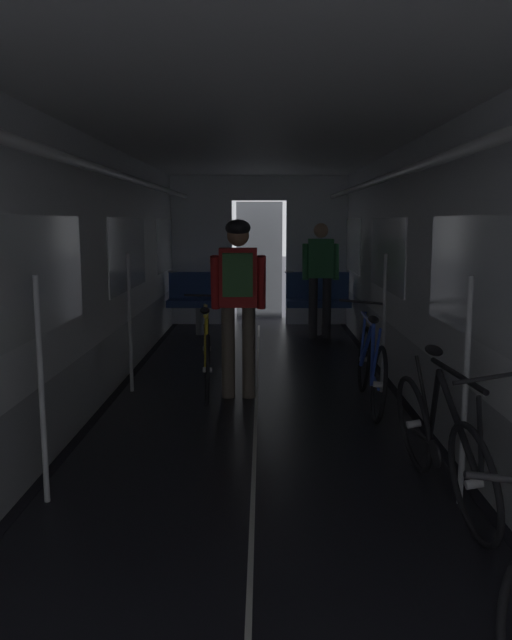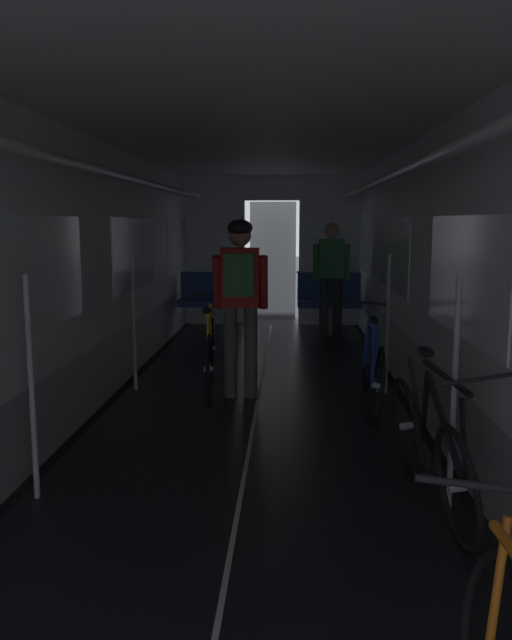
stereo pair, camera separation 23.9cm
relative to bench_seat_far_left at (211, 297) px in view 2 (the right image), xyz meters
name	(u,v)px [view 2 (the right image)]	position (x,y,z in m)	size (l,w,h in m)	color
train_car_shell	(253,223)	(0.90, -4.47, 1.13)	(3.14, 12.34, 2.57)	black
bench_seat_far_left	(211,297)	(0.00, 0.00, 0.00)	(0.98, 0.51, 0.95)	gray
bench_seat_far_right	(329,298)	(1.80, 0.00, 0.00)	(0.98, 0.51, 0.95)	gray
bicycle_blue	(372,367)	(1.97, -3.87, -0.18)	(0.44, 1.69, 0.95)	black
bicycle_black	(430,444)	(2.05, -5.94, -0.19)	(0.48, 1.69, 0.96)	black
person_cyclist_aisle	(240,289)	(0.73, -3.61, 0.50)	(0.53, 0.39, 1.73)	brown
bicycle_yellow_in_aisle	(210,353)	(0.40, -3.35, -0.18)	(0.44, 1.69, 0.94)	black
person_standing_near_bench	(331,273)	(1.80, -0.38, 0.41)	(0.53, 0.23, 1.69)	#2D2D33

